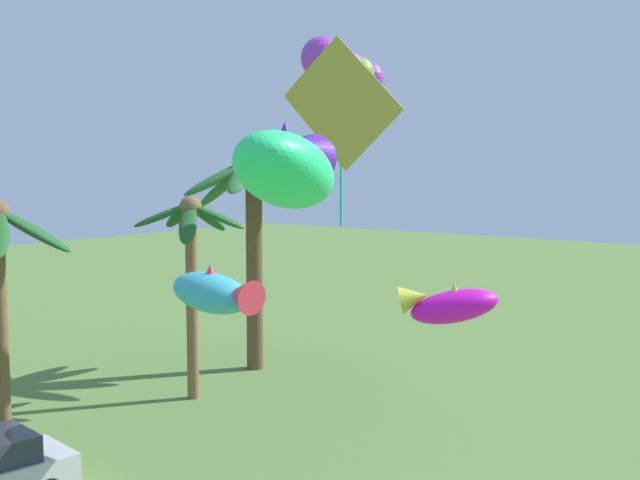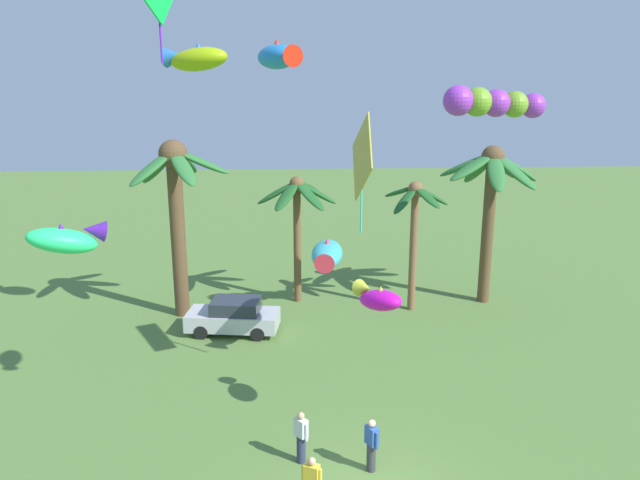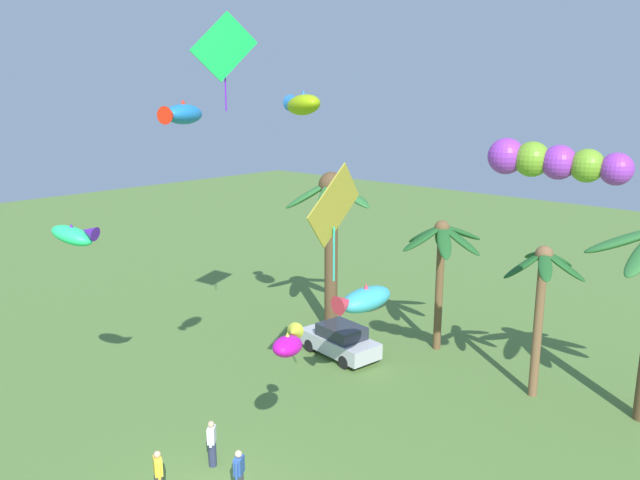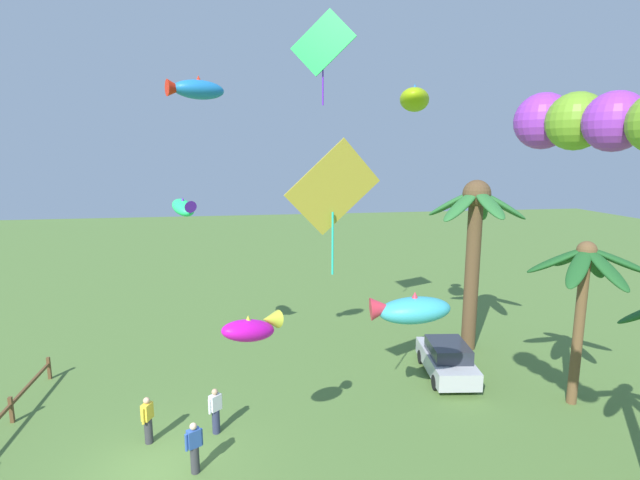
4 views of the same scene
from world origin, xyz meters
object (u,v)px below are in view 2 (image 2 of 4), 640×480
(spectator_0, at_px, (371,445))
(kite_fish_5, at_px, (279,56))
(spectator_2, at_px, (301,437))
(kite_fish_3, at_px, (378,298))
(palm_tree_2, at_px, (491,184))
(kite_fish_4, at_px, (67,239))
(parked_car_0, at_px, (234,316))
(kite_tube_0, at_px, (492,103))
(kite_fish_2, at_px, (195,59))
(palm_tree_3, at_px, (415,215))
(kite_diamond_6, at_px, (362,158))
(palm_tree_0, at_px, (176,192))
(palm_tree_1, at_px, (297,205))
(kite_fish_7, at_px, (327,255))

(spectator_0, relative_size, kite_fish_5, 0.85)
(spectator_2, xyz_separation_m, kite_fish_3, (2.30, 1.25, 3.69))
(palm_tree_2, height_order, kite_fish_4, palm_tree_2)
(palm_tree_2, height_order, parked_car_0, palm_tree_2)
(parked_car_0, xyz_separation_m, kite_tube_0, (9.97, -2.05, 9.06))
(kite_fish_2, relative_size, kite_fish_3, 1.38)
(spectator_0, relative_size, kite_fish_3, 0.80)
(spectator_2, relative_size, kite_fish_3, 0.80)
(palm_tree_3, distance_m, kite_diamond_6, 9.61)
(spectator_0, height_order, spectator_2, same)
(palm_tree_3, height_order, kite_fish_2, kite_fish_2)
(palm_tree_0, height_order, palm_tree_1, palm_tree_0)
(palm_tree_3, xyz_separation_m, parked_car_0, (-8.23, -2.33, -3.87))
(palm_tree_3, bearing_deg, kite_fish_7, -128.93)
(parked_car_0, xyz_separation_m, kite_fish_2, (-0.88, -1.49, 10.63))
(kite_diamond_6, relative_size, kite_fish_7, 1.41)
(spectator_2, relative_size, kite_diamond_6, 0.42)
(kite_fish_3, distance_m, kite_diamond_6, 4.44)
(palm_tree_1, height_order, kite_tube_0, kite_tube_0)
(spectator_0, height_order, kite_fish_4, kite_fish_4)
(parked_car_0, xyz_separation_m, spectator_2, (2.67, -9.40, 0.06))
(spectator_0, bearing_deg, spectator_2, 165.56)
(kite_tube_0, xyz_separation_m, kite_fish_4, (-12.73, -8.70, -2.72))
(kite_fish_2, bearing_deg, kite_fish_7, -19.41)
(spectator_0, height_order, kite_diamond_6, kite_diamond_6)
(spectator_2, bearing_deg, kite_diamond_6, 60.07)
(palm_tree_0, relative_size, kite_fish_7, 3.00)
(palm_tree_2, relative_size, kite_fish_4, 3.92)
(kite_tube_0, height_order, kite_fish_2, kite_fish_2)
(palm_tree_0, bearing_deg, kite_diamond_6, -48.06)
(palm_tree_2, bearing_deg, palm_tree_1, 176.46)
(parked_car_0, bearing_deg, kite_tube_0, -11.59)
(palm_tree_0, relative_size, kite_fish_4, 4.14)
(palm_tree_3, bearing_deg, kite_tube_0, -68.36)
(palm_tree_3, bearing_deg, palm_tree_0, -179.60)
(spectator_2, distance_m, kite_fish_5, 10.39)
(palm_tree_2, xyz_separation_m, kite_fish_4, (-14.75, -13.95, 1.24))
(parked_car_0, relative_size, kite_tube_0, 1.00)
(palm_tree_2, height_order, kite_fish_5, kite_fish_5)
(palm_tree_2, xyz_separation_m, kite_fish_2, (-12.87, -4.70, 5.53))
(kite_tube_0, relative_size, kite_fish_7, 1.50)
(kite_tube_0, height_order, kite_fish_3, kite_tube_0)
(palm_tree_2, bearing_deg, kite_fish_3, -121.72)
(kite_tube_0, xyz_separation_m, kite_fish_3, (-5.00, -6.10, -5.31))
(spectator_2, height_order, kite_fish_4, kite_fish_4)
(palm_tree_0, distance_m, palm_tree_3, 10.85)
(kite_fish_3, bearing_deg, kite_fish_7, 103.07)
(kite_fish_3, distance_m, kite_fish_4, 8.55)
(palm_tree_1, xyz_separation_m, kite_fish_2, (-3.74, -5.27, 6.52))
(palm_tree_3, xyz_separation_m, kite_fish_3, (-3.26, -10.48, -0.12))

